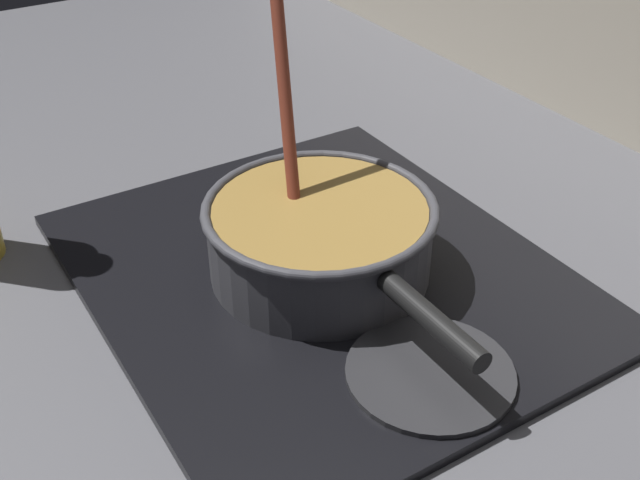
% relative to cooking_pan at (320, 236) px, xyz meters
% --- Properties ---
extents(ground, '(2.40, 1.60, 0.04)m').
position_rel_cooking_pan_xyz_m(ground, '(0.04, -0.23, -0.08)').
color(ground, '#4C4C51').
extents(hob_plate, '(0.56, 0.48, 0.01)m').
position_rel_cooking_pan_xyz_m(hob_plate, '(-0.00, -0.00, -0.05)').
color(hob_plate, black).
rests_on(hob_plate, ground).
extents(burner_ring, '(0.20, 0.20, 0.01)m').
position_rel_cooking_pan_xyz_m(burner_ring, '(-0.00, -0.00, -0.04)').
color(burner_ring, '#592D0C').
rests_on(burner_ring, hob_plate).
extents(spare_burner, '(0.16, 0.16, 0.01)m').
position_rel_cooking_pan_xyz_m(spare_burner, '(0.19, -0.00, -0.04)').
color(spare_burner, '#262628').
rests_on(spare_burner, hob_plate).
extents(cooking_pan, '(0.40, 0.25, 0.32)m').
position_rel_cooking_pan_xyz_m(cooking_pan, '(0.00, 0.00, 0.00)').
color(cooking_pan, '#38383D').
rests_on(cooking_pan, hob_plate).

